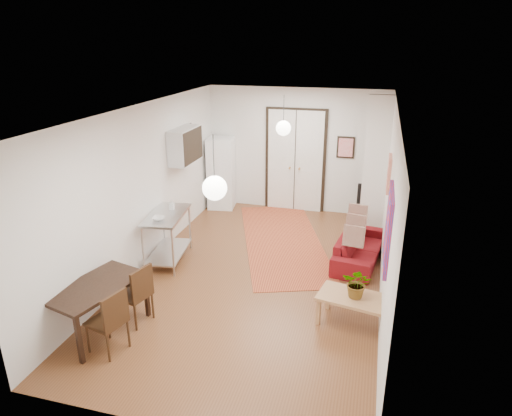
% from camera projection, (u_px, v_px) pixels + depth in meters
% --- Properties ---
extents(floor, '(7.00, 7.00, 0.00)m').
position_uv_depth(floor, '(257.00, 275.00, 8.07)').
color(floor, brown).
rests_on(floor, ground).
extents(ceiling, '(4.20, 7.00, 0.02)m').
position_uv_depth(ceiling, '(258.00, 110.00, 7.05)').
color(ceiling, silver).
rests_on(ceiling, wall_back).
extents(wall_back, '(4.20, 0.02, 2.90)m').
position_uv_depth(wall_back, '(296.00, 151.00, 10.72)').
color(wall_back, silver).
rests_on(wall_back, floor).
extents(wall_front, '(4.20, 0.02, 2.90)m').
position_uv_depth(wall_front, '(164.00, 313.00, 4.39)').
color(wall_front, silver).
rests_on(wall_front, floor).
extents(wall_left, '(0.02, 7.00, 2.90)m').
position_uv_depth(wall_left, '(143.00, 188.00, 8.07)').
color(wall_left, silver).
rests_on(wall_left, floor).
extents(wall_right, '(0.02, 7.00, 2.90)m').
position_uv_depth(wall_right, '(389.00, 210.00, 7.05)').
color(wall_right, silver).
rests_on(wall_right, floor).
extents(double_doors, '(1.44, 0.06, 2.50)m').
position_uv_depth(double_doors, '(295.00, 161.00, 10.77)').
color(double_doors, white).
rests_on(double_doors, wall_back).
extents(stub_partition, '(0.50, 0.10, 2.90)m').
position_uv_depth(stub_partition, '(376.00, 166.00, 9.41)').
color(stub_partition, silver).
rests_on(stub_partition, floor).
extents(wall_cabinet, '(0.35, 1.00, 0.70)m').
position_uv_depth(wall_cabinet, '(185.00, 145.00, 9.23)').
color(wall_cabinet, silver).
rests_on(wall_cabinet, wall_left).
extents(painting_popart, '(0.05, 1.00, 1.00)m').
position_uv_depth(painting_popart, '(388.00, 228.00, 5.85)').
color(painting_popart, red).
rests_on(painting_popart, wall_right).
extents(painting_abstract, '(0.05, 0.50, 0.60)m').
position_uv_depth(painting_abstract, '(389.00, 174.00, 7.65)').
color(painting_abstract, beige).
rests_on(painting_abstract, wall_right).
extents(poster_back, '(0.40, 0.03, 0.50)m').
position_uv_depth(poster_back, '(346.00, 147.00, 10.36)').
color(poster_back, red).
rests_on(poster_back, wall_back).
extents(print_left, '(0.03, 0.44, 0.54)m').
position_uv_depth(print_left, '(188.00, 137.00, 9.70)').
color(print_left, '#9A6740').
rests_on(print_left, wall_left).
extents(pendant_back, '(0.30, 0.30, 0.80)m').
position_uv_depth(pendant_back, '(283.00, 128.00, 9.09)').
color(pendant_back, white).
rests_on(pendant_back, ceiling).
extents(pendant_front, '(0.30, 0.30, 0.80)m').
position_uv_depth(pendant_front, '(215.00, 188.00, 5.47)').
color(pendant_front, white).
rests_on(pendant_front, ceiling).
extents(kilim_rug, '(2.77, 4.30, 0.01)m').
position_uv_depth(kilim_rug, '(283.00, 241.00, 9.43)').
color(kilim_rug, '#B8592E').
rests_on(kilim_rug, floor).
extents(sofa, '(1.87, 0.94, 0.52)m').
position_uv_depth(sofa, '(359.00, 248.00, 8.51)').
color(sofa, maroon).
rests_on(sofa, floor).
extents(coffee_table, '(1.12, 0.76, 0.46)m').
position_uv_depth(coffee_table, '(354.00, 300.00, 6.56)').
color(coffee_table, '#A7784F').
rests_on(coffee_table, floor).
extents(potted_plant, '(0.46, 0.42, 0.45)m').
position_uv_depth(potted_plant, '(358.00, 283.00, 6.46)').
color(potted_plant, '#306A32').
rests_on(potted_plant, coffee_table).
extents(kitchen_counter, '(0.78, 1.30, 0.94)m').
position_uv_depth(kitchen_counter, '(167.00, 231.00, 8.38)').
color(kitchen_counter, '#B9BCBE').
rests_on(kitchen_counter, floor).
extents(bowl, '(0.26, 0.26, 0.05)m').
position_uv_depth(bowl, '(158.00, 219.00, 7.99)').
color(bowl, silver).
rests_on(bowl, kitchen_counter).
extents(soap_bottle, '(0.10, 0.10, 0.20)m').
position_uv_depth(soap_bottle, '(172.00, 204.00, 8.46)').
color(soap_bottle, teal).
rests_on(soap_bottle, kitchen_counter).
extents(fridge, '(0.69, 0.69, 1.72)m').
position_uv_depth(fridge, '(221.00, 173.00, 11.04)').
color(fridge, white).
rests_on(fridge, floor).
extents(dining_table, '(1.07, 1.48, 0.74)m').
position_uv_depth(dining_table, '(96.00, 290.00, 6.33)').
color(dining_table, black).
rests_on(dining_table, floor).
extents(dining_chair_near, '(0.53, 0.66, 0.91)m').
position_uv_depth(dining_chair_near, '(136.00, 286.00, 6.68)').
color(dining_chair_near, '#3B2312').
rests_on(dining_chair_near, floor).
extents(dining_chair_far, '(0.53, 0.66, 0.91)m').
position_uv_depth(dining_chair_far, '(109.00, 312.00, 6.05)').
color(dining_chair_far, '#3B2312').
rests_on(dining_chair_far, floor).
extents(black_side_chair, '(0.48, 0.48, 0.92)m').
position_uv_depth(black_side_chair, '(368.00, 197.00, 10.38)').
color(black_side_chair, black).
rests_on(black_side_chair, floor).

